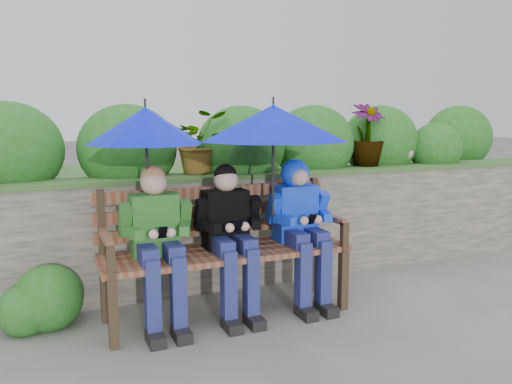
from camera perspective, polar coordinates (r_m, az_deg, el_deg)
name	(u,v)px	position (r m, az deg, el deg)	size (l,w,h in m)	color
ground	(261,311)	(4.11, 0.56, -13.41)	(60.00, 60.00, 0.00)	#5F5F5A
garden_backdrop	(194,201)	(5.36, -7.12, -1.08)	(8.00, 2.85, 1.82)	#54524C
park_bench	(224,241)	(3.93, -3.71, -5.62)	(1.92, 0.56, 1.01)	#392A1C
boy_left	(158,238)	(3.68, -11.19, -5.15)	(0.51, 0.59, 1.19)	#235C23
boy_middle	(230,231)	(3.83, -3.00, -4.52)	(0.50, 0.58, 1.18)	black
boy_right	(300,218)	(4.07, 5.08, -3.03)	(0.51, 0.62, 1.20)	blue
umbrella_left	(146,126)	(3.64, -12.49, 7.36)	(0.84, 0.84, 0.93)	#000EE4
umbrella_right	(273,123)	(3.87, 1.98, 7.87)	(1.16, 1.16, 0.93)	#000EE4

